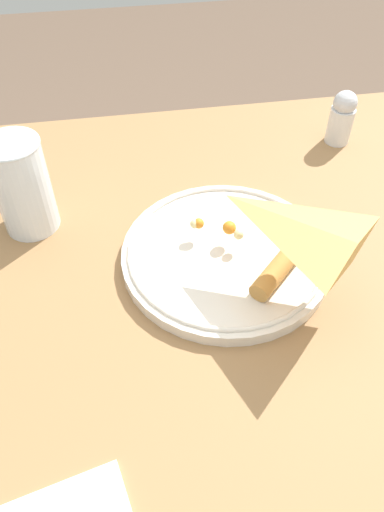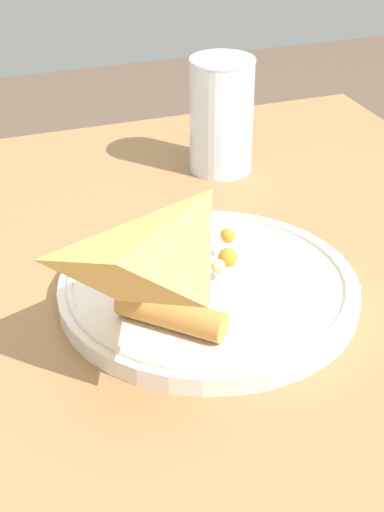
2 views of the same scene
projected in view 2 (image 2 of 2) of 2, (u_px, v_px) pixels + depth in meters
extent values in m
cube|color=olive|center=(145.00, 356.00, 0.64)|extent=(0.92, 0.87, 0.03)
cube|color=#382D23|center=(307.00, 338.00, 1.27)|extent=(0.06, 0.06, 0.72)
cylinder|color=silver|center=(208.00, 289.00, 0.68)|extent=(0.26, 0.26, 0.02)
torus|color=silver|center=(209.00, 280.00, 0.67)|extent=(0.24, 0.24, 0.01)
pyramid|color=#DBA351|center=(211.00, 269.00, 0.67)|extent=(0.18, 0.18, 0.02)
cylinder|color=#C68942|center=(171.00, 314.00, 0.61)|extent=(0.08, 0.08, 0.02)
sphere|color=orange|center=(228.00, 257.00, 0.66)|extent=(0.02, 0.02, 0.02)
sphere|color=#EFDB93|center=(218.00, 267.00, 0.65)|extent=(0.01, 0.01, 0.01)
sphere|color=orange|center=(228.00, 236.00, 0.69)|extent=(0.01, 0.01, 0.01)
sphere|color=#EFDB93|center=(227.00, 234.00, 0.70)|extent=(0.01, 0.01, 0.01)
cylinder|color=white|center=(221.00, 115.00, 0.87)|extent=(0.07, 0.07, 0.13)
cylinder|color=#F4CC66|center=(221.00, 126.00, 0.88)|extent=(0.06, 0.06, 0.11)
torus|color=white|center=(223.00, 60.00, 0.84)|extent=(0.07, 0.07, 0.00)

